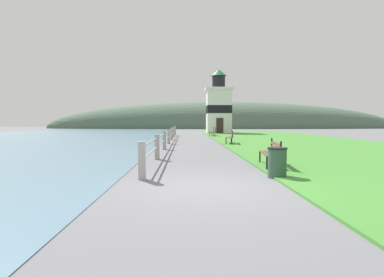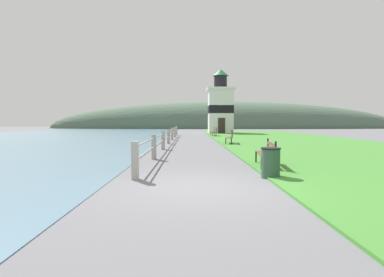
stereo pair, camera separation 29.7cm
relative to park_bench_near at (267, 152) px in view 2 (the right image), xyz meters
The scene contains 10 objects.
ground_plane 3.88m from the park_bench_near, 127.70° to the right, with size 160.00×160.00×0.00m, color slate.
grass_verge 13.69m from the park_bench_near, 66.45° to the left, with size 12.00×46.76×0.06m.
water_strip 20.87m from the park_bench_near, 143.04° to the left, with size 24.00×74.82×0.01m.
seawall_railing 11.45m from the park_bench_near, 110.82° to the left, with size 0.18×25.68×1.02m.
park_bench_near is the anchor object (origin of this frame).
park_bench_midway 10.31m from the park_bench_near, 89.24° to the left, with size 0.70×1.92×0.94m.
park_bench_far 21.08m from the park_bench_near, 90.12° to the left, with size 0.49×1.91×0.94m.
lighthouse 29.57m from the park_bench_near, 87.20° to the left, with size 3.56×3.56×8.36m.
trash_bin 1.95m from the park_bench_near, 101.57° to the right, with size 0.54×0.54×0.84m.
distant_hillside 58.41m from the park_bench_near, 84.45° to the left, with size 80.00×16.00×12.00m.
Camera 2 is at (-0.26, -6.97, 1.55)m, focal length 28.00 mm.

